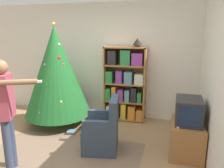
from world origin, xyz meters
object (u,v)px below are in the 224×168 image
Objects in this scene: bookshelf at (125,86)px; television at (189,111)px; standing_person at (6,108)px; armchair at (103,132)px; christmas_tree at (56,71)px; table_lamp at (137,42)px.

television is (1.28, -1.17, -0.05)m from bookshelf.
standing_person reaches higher than television.
television is 0.60× the size of armchair.
armchair is at bearing -169.41° from television.
christmas_tree is 1.34× the size of standing_person.
standing_person is at bearing -121.23° from table_lamp.
armchair is 0.58× the size of standing_person.
armchair is at bearing -102.30° from table_lamp.
christmas_tree is at bearing 167.50° from television.
table_lamp is at bearing 123.70° from standing_person.
christmas_tree is 1.74m from armchair.
bookshelf is 2.57m from standing_person.
table_lamp is at bearing 131.14° from television.
standing_person is at bearing -116.47° from bookshelf.
table_lamp reaches higher than television.
television is 1.85m from table_lamp.
bookshelf is 0.99m from table_lamp.
television is 2.75× the size of table_lamp.
television is 0.26× the size of christmas_tree.
christmas_tree is at bearing 161.67° from standing_person.
bookshelf reaches higher than standing_person.
christmas_tree is 1.74m from standing_person.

